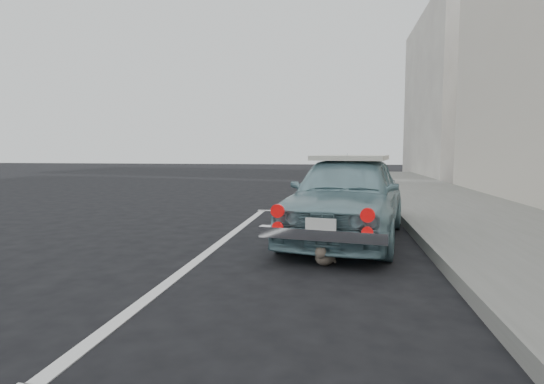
# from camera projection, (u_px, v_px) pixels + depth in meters

# --- Properties ---
(ground) EXTENTS (80.00, 80.00, 0.00)m
(ground) POSITION_uv_depth(u_px,v_px,m) (217.00, 359.00, 2.60)
(ground) COLOR black
(ground) RESTS_ON ground
(building_far) EXTENTS (3.50, 10.00, 8.00)m
(building_far) POSITION_uv_depth(u_px,v_px,m) (456.00, 96.00, 20.88)
(building_far) COLOR #B7AFA6
(building_far) RESTS_ON ground
(pline_front) EXTENTS (3.00, 0.12, 0.01)m
(pline_front) POSITION_uv_depth(u_px,v_px,m) (328.00, 212.00, 8.91)
(pline_front) COLOR silver
(pline_front) RESTS_ON ground
(pline_side) EXTENTS (0.12, 7.00, 0.01)m
(pline_side) POSITION_uv_depth(u_px,v_px,m) (216.00, 246.00, 5.69)
(pline_side) COLOR silver
(pline_side) RESTS_ON ground
(retro_coupe) EXTENTS (2.06, 3.85, 1.24)m
(retro_coupe) POSITION_uv_depth(u_px,v_px,m) (347.00, 195.00, 6.19)
(retro_coupe) COLOR #789FA9
(retro_coupe) RESTS_ON ground
(cat) EXTENTS (0.31, 0.45, 0.26)m
(cat) POSITION_uv_depth(u_px,v_px,m) (325.00, 255.00, 4.73)
(cat) COLOR #796A5C
(cat) RESTS_ON ground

